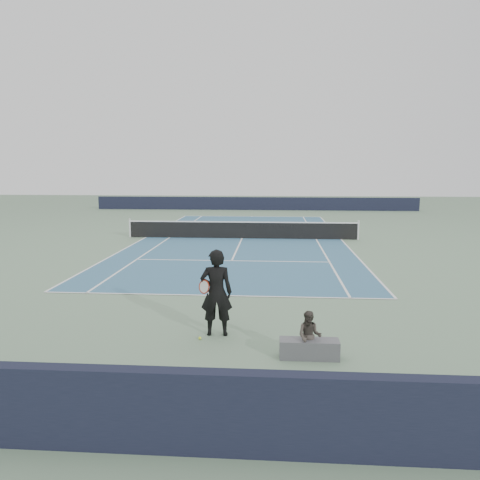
# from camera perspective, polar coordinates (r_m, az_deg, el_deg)

# --- Properties ---
(ground) EXTENTS (80.00, 80.00, 0.00)m
(ground) POSITION_cam_1_polar(r_m,az_deg,el_deg) (26.18, 0.25, 0.19)
(ground) COLOR slate
(court_surface) EXTENTS (10.97, 23.77, 0.01)m
(court_surface) POSITION_cam_1_polar(r_m,az_deg,el_deg) (26.18, 0.25, 0.20)
(court_surface) COLOR #366280
(court_surface) RESTS_ON ground
(tennis_net) EXTENTS (12.90, 0.10, 1.07)m
(tennis_net) POSITION_cam_1_polar(r_m,az_deg,el_deg) (26.11, 0.25, 1.28)
(tennis_net) COLOR silver
(tennis_net) RESTS_ON ground
(windscreen_far) EXTENTS (30.00, 0.25, 1.20)m
(windscreen_far) POSITION_cam_1_polar(r_m,az_deg,el_deg) (43.87, 1.86, 4.46)
(windscreen_far) COLOR black
(windscreen_far) RESTS_ON ground
(windscreen_near) EXTENTS (30.00, 0.25, 1.20)m
(windscreen_near) POSITION_cam_1_polar(r_m,az_deg,el_deg) (7.03, -11.63, -19.64)
(windscreen_near) COLOR black
(windscreen_near) RESTS_ON ground
(tennis_player) EXTENTS (0.86, 0.61, 2.07)m
(tennis_player) POSITION_cam_1_polar(r_m,az_deg,el_deg) (11.04, -2.91, -6.41)
(tennis_player) COLOR black
(tennis_player) RESTS_ON ground
(tennis_ball) EXTENTS (0.07, 0.07, 0.07)m
(tennis_ball) POSITION_cam_1_polar(r_m,az_deg,el_deg) (11.07, -4.92, -11.83)
(tennis_ball) COLOR #CFE82F
(tennis_ball) RESTS_ON ground
(spectator_bench) EXTENTS (1.29, 0.66, 1.06)m
(spectator_bench) POSITION_cam_1_polar(r_m,az_deg,el_deg) (10.04, 8.45, -12.21)
(spectator_bench) COLOR #525257
(spectator_bench) RESTS_ON ground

